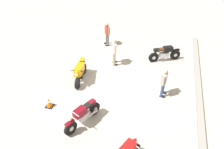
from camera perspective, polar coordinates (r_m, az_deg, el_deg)
The scene contains 9 objects.
ground_plane at distance 11.78m, azimuth -0.66°, elevation -3.31°, with size 40.00×40.00×0.00m, color #ADAAA3.
curb_edge at distance 11.66m, azimuth 21.82°, elevation -6.61°, with size 14.00×0.30×0.15m, color gray.
motorcycle_black_cruiser at distance 14.01m, azimuth 13.60°, elevation 5.40°, with size 1.09×1.90×1.09m.
motorcycle_orange_sportbike at distance 12.02m, azimuth -8.34°, elevation 0.78°, with size 1.96×0.70×1.14m.
motorcycle_maroon_cruiser at distance 9.70m, azimuth -7.60°, elevation -10.39°, with size 1.95×1.03×1.09m.
person_in_red_shirt at distance 15.24m, azimuth -1.26°, elevation 10.82°, with size 0.57×0.50×1.61m.
person_in_gray_shirt at distance 11.03m, azimuth 13.45°, elevation -1.68°, with size 0.64×0.36×1.61m.
person_in_white_shirt at distance 13.04m, azimuth 0.59°, elevation 6.39°, with size 0.65×0.44×1.71m.
traffic_cone at distance 10.96m, azimuth -16.17°, elevation -7.00°, with size 0.36×0.36×0.53m.
Camera 1 is at (8.65, 2.49, 7.60)m, focal length 35.00 mm.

